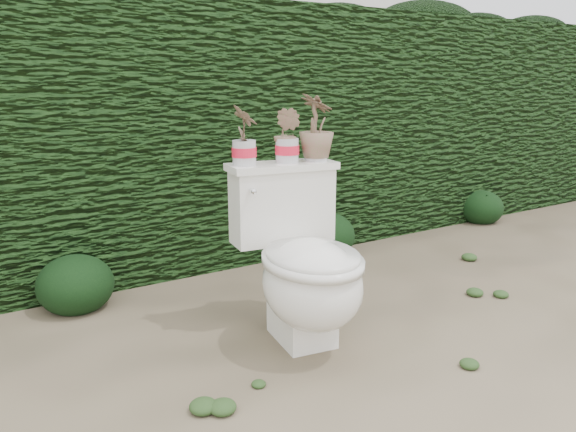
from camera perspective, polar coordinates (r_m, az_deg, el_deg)
ground at (r=2.56m, az=2.49°, el=-12.88°), size 60.00×60.00×0.00m
hedge at (r=3.73m, az=-11.67°, el=8.16°), size 8.00×1.00×1.60m
house_wall at (r=8.15m, az=-19.68°, el=19.07°), size 8.00×3.50×4.00m
toilet at (r=2.45m, az=1.63°, el=-5.10°), size 0.55×0.74×0.78m
potted_plant_left at (r=2.49m, az=-4.50°, el=8.01°), size 0.09×0.13×0.25m
potted_plant_center at (r=2.56m, az=-0.09°, el=8.05°), size 0.14×0.16×0.23m
potted_plant_right at (r=2.62m, az=2.89°, el=8.81°), size 0.18×0.18×0.29m
liriope_clump_1 at (r=3.07m, az=-20.83°, el=-6.04°), size 0.39×0.39×0.31m
liriope_clump_2 at (r=3.75m, az=3.82°, el=-1.53°), size 0.40×0.40×0.32m
liriope_clump_3 at (r=4.87m, az=19.02°, el=1.14°), size 0.36×0.36×0.29m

